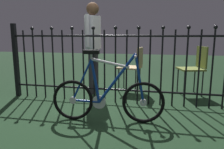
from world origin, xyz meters
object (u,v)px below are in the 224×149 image
chair_tan (134,64)px  person_visitor (93,40)px  chair_olive (195,65)px  bicycle (107,97)px

chair_tan → person_visitor: (-0.74, -0.32, 0.49)m
chair_olive → person_visitor: (-1.90, -0.29, 0.47)m
person_visitor → bicycle: bearing=-65.9°
bicycle → chair_olive: bearing=51.2°
bicycle → person_visitor: 1.61m
chair_tan → person_visitor: bearing=-156.7°
chair_olive → chair_tan: bearing=178.7°
bicycle → chair_tan: bearing=84.8°
chair_tan → chair_olive: chair_olive is taller
bicycle → person_visitor: size_ratio=0.85×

